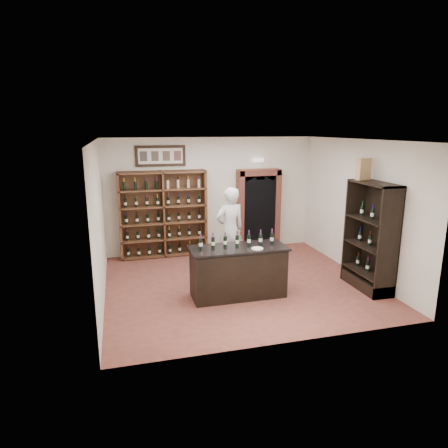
{
  "coord_description": "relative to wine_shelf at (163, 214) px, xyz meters",
  "views": [
    {
      "loc": [
        -2.36,
        -7.62,
        3.24
      ],
      "look_at": [
        -0.24,
        0.3,
        1.25
      ],
      "focal_mm": 32.0,
      "sensor_mm": 36.0,
      "label": 1
    }
  ],
  "objects": [
    {
      "name": "floor",
      "position": [
        1.3,
        -2.33,
        -1.1
      ],
      "size": [
        5.5,
        5.5,
        0.0
      ],
      "primitive_type": "plane",
      "color": "brown",
      "rests_on": "ground"
    },
    {
      "name": "ceiling",
      "position": [
        1.3,
        -2.33,
        1.9
      ],
      "size": [
        5.5,
        5.5,
        0.0
      ],
      "primitive_type": "plane",
      "rotation": [
        3.14,
        0.0,
        0.0
      ],
      "color": "white",
      "rests_on": "wall_back"
    },
    {
      "name": "wall_back",
      "position": [
        1.3,
        0.17,
        0.4
      ],
      "size": [
        5.5,
        0.04,
        3.0
      ],
      "primitive_type": "cube",
      "color": "silver",
      "rests_on": "ground"
    },
    {
      "name": "wall_left",
      "position": [
        -1.45,
        -2.33,
        0.4
      ],
      "size": [
        0.04,
        5.0,
        3.0
      ],
      "primitive_type": "cube",
      "color": "silver",
      "rests_on": "ground"
    },
    {
      "name": "wall_right",
      "position": [
        4.05,
        -2.33,
        0.4
      ],
      "size": [
        0.04,
        5.0,
        3.0
      ],
      "primitive_type": "cube",
      "color": "silver",
      "rests_on": "ground"
    },
    {
      "name": "wine_shelf",
      "position": [
        0.0,
        0.0,
        0.0
      ],
      "size": [
        2.2,
        0.38,
        2.2
      ],
      "color": "brown",
      "rests_on": "ground"
    },
    {
      "name": "framed_picture",
      "position": [
        0.0,
        0.14,
        1.45
      ],
      "size": [
        1.25,
        0.04,
        0.52
      ],
      "primitive_type": "cube",
      "color": "black",
      "rests_on": "wall_back"
    },
    {
      "name": "arched_doorway",
      "position": [
        2.55,
        -0.0,
        0.04
      ],
      "size": [
        1.17,
        0.35,
        2.17
      ],
      "color": "black",
      "rests_on": "ground"
    },
    {
      "name": "emergency_light",
      "position": [
        2.55,
        0.09,
        1.3
      ],
      "size": [
        0.3,
        0.1,
        0.1
      ],
      "primitive_type": "cube",
      "color": "white",
      "rests_on": "wall_back"
    },
    {
      "name": "tasting_counter",
      "position": [
        1.1,
        -2.93,
        -0.61
      ],
      "size": [
        1.88,
        0.78,
        1.0
      ],
      "color": "black",
      "rests_on": "ground"
    },
    {
      "name": "counter_bottle_0",
      "position": [
        0.38,
        -2.85,
        0.01
      ],
      "size": [
        0.07,
        0.07,
        0.3
      ],
      "color": "black",
      "rests_on": "tasting_counter"
    },
    {
      "name": "counter_bottle_1",
      "position": [
        0.62,
        -2.85,
        0.01
      ],
      "size": [
        0.07,
        0.07,
        0.3
      ],
      "color": "black",
      "rests_on": "tasting_counter"
    },
    {
      "name": "counter_bottle_2",
      "position": [
        0.86,
        -2.85,
        0.01
      ],
      "size": [
        0.07,
        0.07,
        0.3
      ],
      "color": "black",
      "rests_on": "tasting_counter"
    },
    {
      "name": "counter_bottle_3",
      "position": [
        1.1,
        -2.85,
        0.01
      ],
      "size": [
        0.07,
        0.07,
        0.3
      ],
      "color": "black",
      "rests_on": "tasting_counter"
    },
    {
      "name": "counter_bottle_4",
      "position": [
        1.34,
        -2.85,
        0.01
      ],
      "size": [
        0.07,
        0.07,
        0.3
      ],
      "color": "black",
      "rests_on": "tasting_counter"
    },
    {
      "name": "counter_bottle_5",
      "position": [
        1.58,
        -2.85,
        0.01
      ],
      "size": [
        0.07,
        0.07,
        0.3
      ],
      "color": "black",
      "rests_on": "tasting_counter"
    },
    {
      "name": "counter_bottle_6",
      "position": [
        1.82,
        -2.85,
        0.01
      ],
      "size": [
        0.07,
        0.07,
        0.3
      ],
      "color": "black",
      "rests_on": "tasting_counter"
    },
    {
      "name": "side_cabinet",
      "position": [
        3.82,
        -3.23,
        -0.35
      ],
      "size": [
        0.48,
        1.2,
        2.2
      ],
      "color": "black",
      "rests_on": "ground"
    },
    {
      "name": "shopkeeper",
      "position": [
        1.34,
        -1.47,
        -0.13
      ],
      "size": [
        0.79,
        0.6,
        1.95
      ],
      "primitive_type": "imported",
      "rotation": [
        0.0,
        0.0,
        3.35
      ],
      "color": "silver",
      "rests_on": "ground"
    },
    {
      "name": "plate",
      "position": [
        1.41,
        -3.14,
        -0.09
      ],
      "size": [
        0.22,
        0.22,
        0.02
      ],
      "primitive_type": "cylinder",
      "color": "silver",
      "rests_on": "tasting_counter"
    },
    {
      "name": "wine_crate",
      "position": [
        3.77,
        -2.85,
        1.32
      ],
      "size": [
        0.33,
        0.19,
        0.44
      ],
      "primitive_type": "cube",
      "rotation": [
        0.0,
        0.0,
        0.2
      ],
      "color": "tan",
      "rests_on": "side_cabinet"
    }
  ]
}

